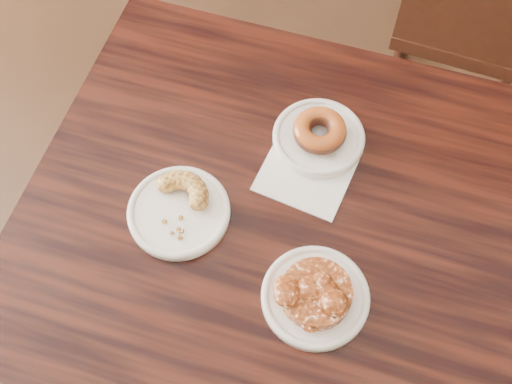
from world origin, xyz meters
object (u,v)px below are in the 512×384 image
at_px(cruller_fragment, 177,206).
at_px(apple_fritter, 316,292).
at_px(chair_far, 487,7).
at_px(cafe_table, 265,303).
at_px(glazed_donut, 320,131).

bearing_deg(cruller_fragment, apple_fritter, -13.11).
height_order(chair_far, apple_fritter, chair_far).
relative_size(chair_far, cruller_fragment, 8.43).
bearing_deg(apple_fritter, cafe_table, 140.96).
distance_m(glazed_donut, apple_fritter, 0.28).
xyz_separation_m(chair_far, apple_fritter, (-0.16, -1.00, 0.33)).
bearing_deg(cafe_table, chair_far, 70.61).
relative_size(cafe_table, apple_fritter, 5.58).
bearing_deg(cruller_fragment, chair_far, 66.67).
height_order(cafe_table, apple_fritter, apple_fritter).
bearing_deg(apple_fritter, cruller_fragment, 166.89).
height_order(chair_far, glazed_donut, chair_far).
height_order(cafe_table, glazed_donut, glazed_donut).
bearing_deg(cafe_table, glazed_donut, 79.51).
xyz_separation_m(cafe_table, cruller_fragment, (-0.14, -0.03, 0.40)).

